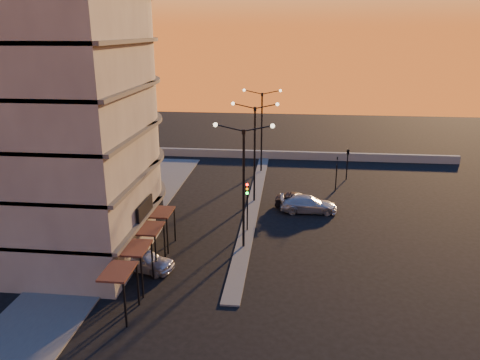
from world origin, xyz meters
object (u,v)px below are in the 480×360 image
object	(u,v)px
traffic_light_main	(247,199)
car_wagon	(308,204)
car_hatchback	(143,260)
streetlamp_mid	(255,145)
car_sedan	(297,201)

from	to	relation	value
traffic_light_main	car_wagon	xyz separation A→B (m)	(5.07, 5.02, -2.15)
car_wagon	traffic_light_main	bearing A→B (deg)	132.47
traffic_light_main	car_hatchback	xyz separation A→B (m)	(-6.50, -7.02, -2.14)
streetlamp_mid	car_hatchback	xyz separation A→B (m)	(-6.50, -14.15, -4.84)
streetlamp_mid	car_wagon	xyz separation A→B (m)	(5.07, -2.11, -4.85)
streetlamp_mid	car_sedan	bearing A→B (deg)	-18.24
traffic_light_main	car_wagon	size ratio (longest dim) A/B	0.83
car_sedan	traffic_light_main	bearing A→B (deg)	147.63
traffic_light_main	car_sedan	distance (m)	7.42
traffic_light_main	car_wagon	world-z (taller)	traffic_light_main
car_sedan	car_wagon	size ratio (longest dim) A/B	0.80
traffic_light_main	car_wagon	bearing A→B (deg)	44.68
car_hatchback	car_sedan	distance (m)	16.61
car_wagon	car_sedan	bearing A→B (deg)	49.80
car_sedan	car_wagon	xyz separation A→B (m)	(0.98, -0.76, 0.07)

